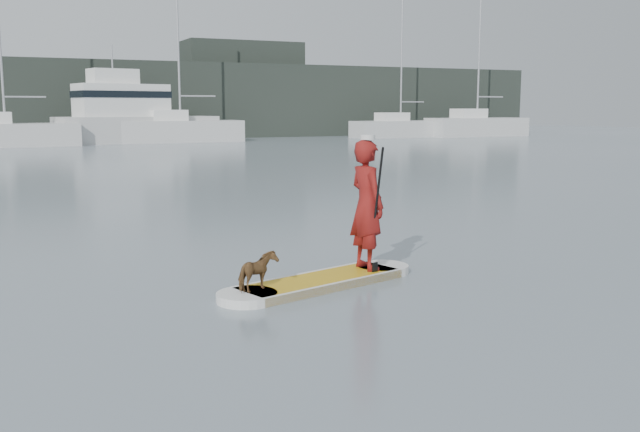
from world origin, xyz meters
name	(u,v)px	position (x,y,z in m)	size (l,w,h in m)	color
ground	(290,396)	(0.00, 0.00, 0.00)	(140.00, 140.00, 0.00)	slate
paddleboard	(320,282)	(1.86, 3.39, 0.06)	(3.21, 1.48, 0.12)	gold
paddler	(367,205)	(2.74, 3.64, 1.07)	(0.70, 0.46, 1.91)	maroon
white_cap	(368,137)	(2.74, 3.64, 2.06)	(0.22, 0.22, 0.07)	silver
dog	(257,272)	(0.82, 3.10, 0.37)	(0.27, 0.60, 0.50)	#57341D
paddle	(375,226)	(2.74, 3.39, 0.80)	(0.11, 0.30, 2.00)	black
sailboat_d	(4,132)	(-1.32, 43.81, 0.92)	(8.87, 3.11, 12.91)	silver
sailboat_e	(180,129)	(10.22, 45.36, 0.91)	(8.72, 2.85, 12.64)	silver
sailboat_f	(400,127)	(28.81, 45.75, 0.86)	(8.67, 3.03, 12.78)	silver
motor_yacht_a	(131,116)	(6.93, 45.93, 1.88)	(11.62, 5.59, 6.69)	silver
shore_mass	(19,100)	(0.00, 53.00, 3.00)	(90.00, 6.00, 6.00)	black
shore_building_east	(243,89)	(18.00, 54.00, 4.00)	(10.00, 4.00, 8.00)	black
sailboat_g	(476,125)	(35.85, 44.77, 0.94)	(9.02, 2.99, 14.97)	silver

